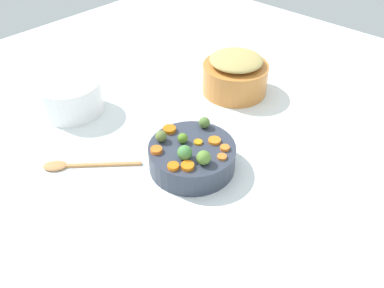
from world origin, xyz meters
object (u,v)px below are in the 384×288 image
at_px(serving_bowl_carrots, 192,157).
at_px(metal_pot, 235,78).
at_px(wooden_spoon, 71,165).
at_px(casserole_dish, 71,97).

distance_m(serving_bowl_carrots, metal_pot, 0.44).
relative_size(metal_pot, wooden_spoon, 1.06).
bearing_deg(wooden_spoon, metal_pot, 82.26).
bearing_deg(wooden_spoon, casserole_dish, 144.47).
height_order(metal_pot, casserole_dish, casserole_dish).
relative_size(serving_bowl_carrots, wooden_spoon, 1.12).
bearing_deg(casserole_dish, metal_pot, 55.56).
distance_m(wooden_spoon, casserole_dish, 0.30).
relative_size(wooden_spoon, casserole_dish, 1.07).
bearing_deg(casserole_dish, serving_bowl_carrots, 7.75).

